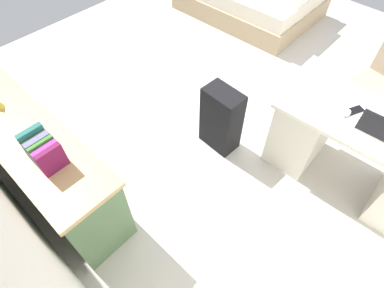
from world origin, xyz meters
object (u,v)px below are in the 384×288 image
(suitcase_black, at_px, (221,120))
(computer_mouse, at_px, (347,113))
(credenza, at_px, (41,161))
(desk, at_px, (357,153))
(laptop, at_px, (381,129))
(office_chair, at_px, (378,90))
(cell_phone_by_mouse, at_px, (355,110))

(suitcase_black, xyz_separation_m, computer_mouse, (-0.89, -0.39, 0.43))
(credenza, bearing_deg, suitcase_black, -118.12)
(desk, xyz_separation_m, computer_mouse, (0.22, 0.06, 0.37))
(laptop, bearing_deg, computer_mouse, -6.34)
(office_chair, bearing_deg, laptop, 104.34)
(desk, xyz_separation_m, office_chair, (0.20, -0.85, 0.03))
(office_chair, distance_m, cell_phone_by_mouse, 0.89)
(office_chair, bearing_deg, cell_phone_by_mouse, 90.83)
(desk, relative_size, cell_phone_by_mouse, 10.80)
(credenza, relative_size, computer_mouse, 18.00)
(cell_phone_by_mouse, bearing_deg, credenza, 72.69)
(cell_phone_by_mouse, bearing_deg, suitcase_black, 51.42)
(desk, relative_size, office_chair, 1.56)
(desk, bearing_deg, cell_phone_by_mouse, -6.30)
(desk, height_order, cell_phone_by_mouse, cell_phone_by_mouse)
(suitcase_black, distance_m, computer_mouse, 1.06)
(office_chair, distance_m, laptop, 1.04)
(office_chair, xyz_separation_m, cell_phone_by_mouse, (-0.01, 0.83, 0.33))
(suitcase_black, height_order, cell_phone_by_mouse, cell_phone_by_mouse)
(desk, bearing_deg, credenza, 44.98)
(suitcase_black, bearing_deg, credenza, 64.85)
(credenza, relative_size, laptop, 5.63)
(office_chair, xyz_separation_m, laptop, (-0.24, 0.94, 0.38))
(computer_mouse, bearing_deg, suitcase_black, 20.94)
(office_chair, relative_size, suitcase_black, 1.40)
(desk, height_order, credenza, credenza)
(computer_mouse, bearing_deg, laptop, 170.98)
(office_chair, height_order, credenza, office_chair)
(suitcase_black, relative_size, cell_phone_by_mouse, 4.93)
(cell_phone_by_mouse, bearing_deg, office_chair, -64.81)
(credenza, bearing_deg, laptop, -137.07)
(office_chair, distance_m, suitcase_black, 1.59)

